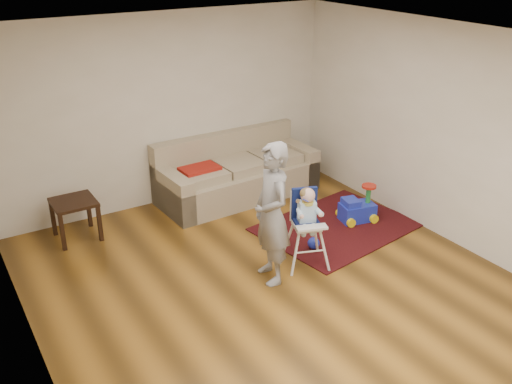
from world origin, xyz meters
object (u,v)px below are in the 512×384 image
sofa (238,168)px  toy_ball (314,243)px  side_table (76,219)px  ride_on_toy (358,203)px  high_chair (306,228)px  adult (272,214)px

sofa → toy_ball: bearing=-92.7°
side_table → ride_on_toy: (3.40, -1.54, 0.00)m
high_chair → toy_ball: bearing=57.0°
toy_ball → high_chair: high_chair is taller
side_table → ride_on_toy: bearing=-24.3°
ride_on_toy → adult: 1.95m
toy_ball → ride_on_toy: bearing=18.1°
side_table → high_chair: high_chair is taller
ride_on_toy → toy_ball: bearing=-150.0°
sofa → adult: (-0.80, -2.14, 0.36)m
sofa → adult: bearing=-113.2°
adult → ride_on_toy: bearing=117.9°
ride_on_toy → high_chair: high_chair is taller
side_table → ride_on_toy: side_table is taller
side_table → high_chair: (2.13, -2.07, 0.21)m
sofa → ride_on_toy: size_ratio=4.80×
side_table → adult: adult is taller
side_table → ride_on_toy: 3.73m
ride_on_toy → adult: (-1.78, -0.58, 0.55)m
toy_ball → side_table: bearing=142.4°
ride_on_toy → high_chair: size_ratio=0.51×
toy_ball → sofa: bearing=90.1°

